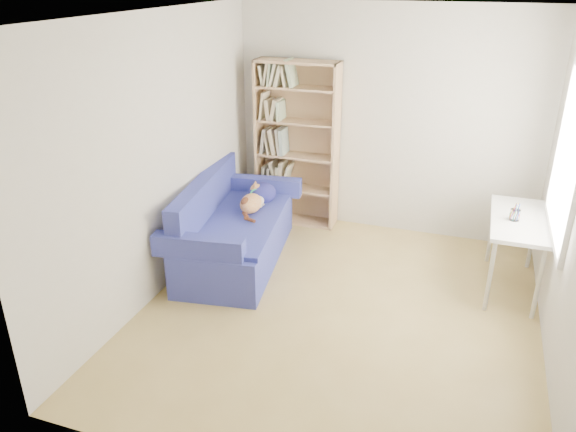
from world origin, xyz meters
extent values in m
plane|color=#A68B4B|center=(0.00, 0.00, 0.00)|extent=(4.00, 4.00, 0.00)
cube|color=silver|center=(0.00, 2.00, 1.30)|extent=(3.50, 0.04, 2.60)
cube|color=silver|center=(0.00, -2.00, 1.30)|extent=(3.50, 0.04, 2.60)
cube|color=silver|center=(-1.75, 0.00, 1.30)|extent=(0.04, 4.00, 2.60)
cube|color=silver|center=(1.75, 0.00, 1.30)|extent=(0.04, 4.00, 2.60)
cube|color=white|center=(0.00, 0.00, 2.60)|extent=(3.50, 4.00, 0.04)
cube|color=white|center=(1.75, 0.60, 1.50)|extent=(0.01, 1.20, 1.30)
cube|color=navy|center=(-1.30, 0.63, 0.23)|extent=(1.12, 1.94, 0.46)
cube|color=navy|center=(-1.65, 0.63, 0.68)|extent=(0.43, 1.84, 0.45)
cube|color=navy|center=(-1.30, 1.46, 0.56)|extent=(0.88, 0.29, 0.20)
cube|color=navy|center=(-1.30, -0.21, 0.56)|extent=(0.88, 0.29, 0.20)
cube|color=navy|center=(-1.28, 0.63, 0.48)|extent=(1.08, 1.80, 0.05)
ellipsoid|color=navy|center=(-1.22, 1.19, 0.58)|extent=(0.31, 0.34, 0.23)
ellipsoid|color=#B55614|center=(-1.21, 0.85, 0.59)|extent=(0.32, 0.46, 0.17)
ellipsoid|color=silver|center=(-1.15, 0.97, 0.57)|extent=(0.17, 0.20, 0.10)
ellipsoid|color=#3D1E10|center=(-1.24, 0.80, 0.63)|extent=(0.18, 0.23, 0.08)
sphere|color=#B55614|center=(-1.19, 1.15, 0.63)|extent=(0.15, 0.15, 0.15)
cone|color=#B55614|center=(-1.21, 1.18, 0.70)|extent=(0.07, 0.07, 0.07)
cone|color=#B55614|center=(-1.21, 1.11, 0.70)|extent=(0.07, 0.07, 0.07)
cylinder|color=#26C27F|center=(-1.20, 1.07, 0.61)|extent=(0.12, 0.07, 0.12)
cylinder|color=#3D1E10|center=(-1.23, 0.61, 0.56)|extent=(0.13, 0.16, 0.06)
cube|color=tan|center=(-1.50, 1.83, 0.98)|extent=(0.03, 0.31, 1.97)
cube|color=tan|center=(-0.54, 1.83, 0.98)|extent=(0.03, 0.31, 1.97)
cube|color=tan|center=(-1.02, 1.83, 1.95)|extent=(0.98, 0.31, 0.03)
cube|color=tan|center=(-1.02, 1.83, 0.01)|extent=(0.98, 0.31, 0.03)
cube|color=tan|center=(-1.02, 1.97, 0.98)|extent=(0.98, 0.02, 1.97)
cube|color=silver|center=(1.48, 0.99, 0.73)|extent=(0.51, 1.11, 0.04)
cylinder|color=silver|center=(1.68, 1.49, 0.35)|extent=(0.04, 0.04, 0.71)
cylinder|color=silver|center=(1.68, 0.48, 0.35)|extent=(0.04, 0.04, 0.71)
cylinder|color=silver|center=(1.27, 1.49, 0.35)|extent=(0.04, 0.04, 0.71)
cylinder|color=silver|center=(1.27, 0.48, 0.35)|extent=(0.04, 0.04, 0.71)
cylinder|color=white|center=(1.42, 0.92, 0.80)|extent=(0.09, 0.09, 0.11)
camera|label=1|loc=(0.99, -4.29, 2.91)|focal=35.00mm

